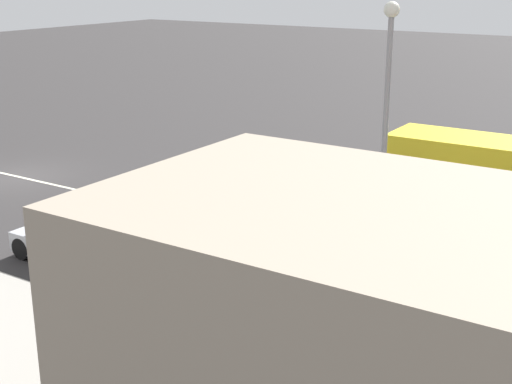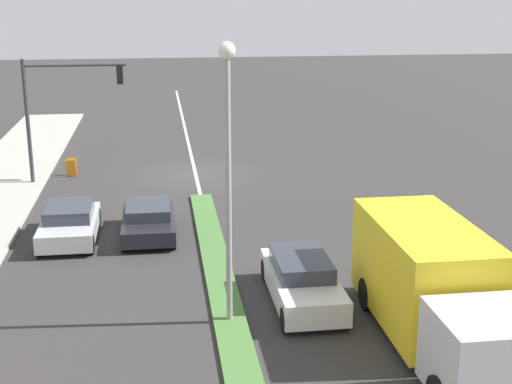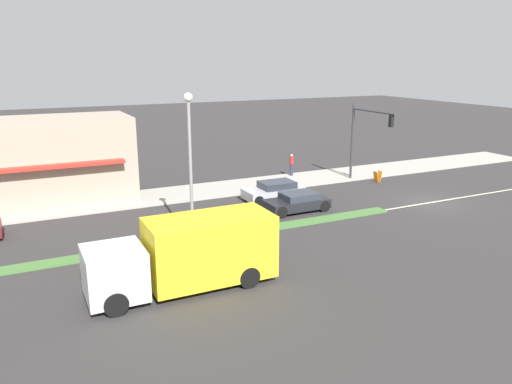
{
  "view_description": "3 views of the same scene",
  "coord_description": "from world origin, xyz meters",
  "px_view_note": "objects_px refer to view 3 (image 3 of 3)",
  "views": [
    {
      "loc": [
        18.66,
        23.92,
        8.26
      ],
      "look_at": [
        0.53,
        12.21,
        1.54
      ],
      "focal_mm": 50.0,
      "sensor_mm": 36.0,
      "label": 1
    },
    {
      "loc": [
        1.73,
        33.78,
        8.67
      ],
      "look_at": [
        -1.86,
        8.11,
        1.29
      ],
      "focal_mm": 50.0,
      "sensor_mm": 36.0,
      "label": 2
    },
    {
      "loc": [
        -22.94,
        23.84,
        8.99
      ],
      "look_at": [
        1.2,
        12.08,
        1.83
      ],
      "focal_mm": 35.0,
      "sensor_mm": 36.0,
      "label": 3
    }
  ],
  "objects_px": {
    "traffic_signal_main": "(365,131)",
    "delivery_truck": "(189,253)",
    "warning_aframe_sign": "(377,177)",
    "sedan_dark": "(297,202)",
    "street_lamp": "(190,149)",
    "van_white": "(228,240)",
    "sedan_silver": "(275,191)",
    "pedestrian": "(291,164)"
  },
  "relations": [
    {
      "from": "traffic_signal_main",
      "to": "delivery_truck",
      "type": "distance_m",
      "value": 20.64
    },
    {
      "from": "warning_aframe_sign",
      "to": "sedan_dark",
      "type": "xyz_separation_m",
      "value": [
        -3.73,
        9.23,
        0.15
      ]
    },
    {
      "from": "street_lamp",
      "to": "van_white",
      "type": "height_order",
      "value": "street_lamp"
    },
    {
      "from": "sedan_dark",
      "to": "sedan_silver",
      "type": "xyz_separation_m",
      "value": [
        2.8,
        0.04,
        0.03
      ]
    },
    {
      "from": "traffic_signal_main",
      "to": "pedestrian",
      "type": "xyz_separation_m",
      "value": [
        4.18,
        3.68,
        -2.88
      ]
    },
    {
      "from": "street_lamp",
      "to": "warning_aframe_sign",
      "type": "relative_size",
      "value": 8.8
    },
    {
      "from": "delivery_truck",
      "to": "street_lamp",
      "type": "bearing_deg",
      "value": -20.26
    },
    {
      "from": "warning_aframe_sign",
      "to": "sedan_silver",
      "type": "height_order",
      "value": "sedan_silver"
    },
    {
      "from": "sedan_silver",
      "to": "delivery_truck",
      "type": "bearing_deg",
      "value": 137.27
    },
    {
      "from": "traffic_signal_main",
      "to": "pedestrian",
      "type": "height_order",
      "value": "traffic_signal_main"
    },
    {
      "from": "warning_aframe_sign",
      "to": "van_white",
      "type": "bearing_deg",
      "value": 117.5
    },
    {
      "from": "warning_aframe_sign",
      "to": "van_white",
      "type": "height_order",
      "value": "van_white"
    },
    {
      "from": "warning_aframe_sign",
      "to": "delivery_truck",
      "type": "xyz_separation_m",
      "value": [
        -10.93,
        18.51,
        1.04
      ]
    },
    {
      "from": "pedestrian",
      "to": "sedan_silver",
      "type": "relative_size",
      "value": 0.43
    },
    {
      "from": "pedestrian",
      "to": "delivery_truck",
      "type": "relative_size",
      "value": 0.23
    },
    {
      "from": "traffic_signal_main",
      "to": "sedan_silver",
      "type": "bearing_deg",
      "value": 98.02
    },
    {
      "from": "street_lamp",
      "to": "sedan_silver",
      "type": "bearing_deg",
      "value": -55.92
    },
    {
      "from": "pedestrian",
      "to": "street_lamp",
      "type": "bearing_deg",
      "value": 131.37
    },
    {
      "from": "warning_aframe_sign",
      "to": "sedan_dark",
      "type": "bearing_deg",
      "value": 112.02
    },
    {
      "from": "sedan_silver",
      "to": "van_white",
      "type": "relative_size",
      "value": 0.92
    },
    {
      "from": "traffic_signal_main",
      "to": "sedan_silver",
      "type": "relative_size",
      "value": 1.4
    },
    {
      "from": "sedan_dark",
      "to": "van_white",
      "type": "bearing_deg",
      "value": 124.54
    },
    {
      "from": "pedestrian",
      "to": "van_white",
      "type": "bearing_deg",
      "value": 139.55
    },
    {
      "from": "pedestrian",
      "to": "delivery_truck",
      "type": "xyz_separation_m",
      "value": [
        -15.3,
        13.54,
        0.45
      ]
    },
    {
      "from": "traffic_signal_main",
      "to": "street_lamp",
      "type": "height_order",
      "value": "street_lamp"
    },
    {
      "from": "traffic_signal_main",
      "to": "street_lamp",
      "type": "relative_size",
      "value": 0.76
    },
    {
      "from": "warning_aframe_sign",
      "to": "street_lamp",
      "type": "bearing_deg",
      "value": 109.6
    },
    {
      "from": "van_white",
      "to": "delivery_truck",
      "type": "bearing_deg",
      "value": 134.15
    },
    {
      "from": "van_white",
      "to": "warning_aframe_sign",
      "type": "bearing_deg",
      "value": -62.5
    },
    {
      "from": "sedan_silver",
      "to": "pedestrian",
      "type": "bearing_deg",
      "value": -39.08
    },
    {
      "from": "traffic_signal_main",
      "to": "sedan_dark",
      "type": "distance_m",
      "value": 9.46
    },
    {
      "from": "sedan_dark",
      "to": "van_white",
      "type": "xyz_separation_m",
      "value": [
        -4.4,
        6.39,
        0.07
      ]
    },
    {
      "from": "warning_aframe_sign",
      "to": "delivery_truck",
      "type": "bearing_deg",
      "value": 120.57
    },
    {
      "from": "pedestrian",
      "to": "delivery_truck",
      "type": "height_order",
      "value": "delivery_truck"
    },
    {
      "from": "sedan_dark",
      "to": "warning_aframe_sign",
      "type": "bearing_deg",
      "value": -67.98
    },
    {
      "from": "traffic_signal_main",
      "to": "street_lamp",
      "type": "bearing_deg",
      "value": 111.73
    },
    {
      "from": "traffic_signal_main",
      "to": "sedan_silver",
      "type": "height_order",
      "value": "traffic_signal_main"
    },
    {
      "from": "delivery_truck",
      "to": "sedan_dark",
      "type": "relative_size",
      "value": 1.93
    },
    {
      "from": "warning_aframe_sign",
      "to": "delivery_truck",
      "type": "relative_size",
      "value": 0.11
    },
    {
      "from": "delivery_truck",
      "to": "sedan_silver",
      "type": "xyz_separation_m",
      "value": [
        10.0,
        -9.24,
        -0.86
      ]
    },
    {
      "from": "delivery_truck",
      "to": "van_white",
      "type": "relative_size",
      "value": 1.71
    },
    {
      "from": "sedan_silver",
      "to": "traffic_signal_main",
      "type": "bearing_deg",
      "value": -81.98
    }
  ]
}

